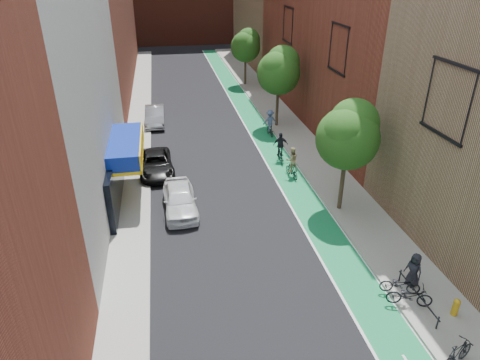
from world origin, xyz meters
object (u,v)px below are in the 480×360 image
parked_car_black (156,164)px  pedestrian (414,270)px  cyclist_lane_mid (281,151)px  parked_car_silver (155,116)px  fire_hydrant (456,306)px  parked_car_white (180,199)px  cyclist_lane_near (292,164)px  cyclist_lane_far (270,124)px

parked_car_black → pedestrian: size_ratio=2.97×
cyclist_lane_mid → pedestrian: size_ratio=1.31×
pedestrian → parked_car_silver: bearing=-177.8°
cyclist_lane_mid → fire_hydrant: (2.85, -15.79, -0.23)m
parked_car_white → fire_hydrant: size_ratio=5.73×
parked_car_black → cyclist_lane_near: cyclist_lane_near is taller
parked_car_black → parked_car_white: bearing=-79.6°
cyclist_lane_mid → pedestrian: bearing=103.3°
parked_car_black → cyclist_lane_near: bearing=-17.5°
parked_car_black → cyclist_lane_far: cyclist_lane_far is taller
parked_car_silver → parked_car_black: bearing=-88.9°
cyclist_lane_far → fire_hydrant: 20.96m
parked_car_silver → cyclist_lane_near: cyclist_lane_near is taller
cyclist_lane_far → pedestrian: (1.62, -18.88, -0.05)m
parked_car_silver → cyclist_lane_far: 10.16m
cyclist_lane_near → cyclist_lane_mid: size_ratio=0.98×
cyclist_lane_mid → cyclist_lane_far: (0.49, 5.04, 0.20)m
parked_car_white → cyclist_lane_mid: cyclist_lane_mid is taller
parked_car_white → parked_car_black: 5.41m
parked_car_black → cyclist_lane_mid: 8.68m
parked_car_silver → cyclist_lane_near: bearing=-52.8°
cyclist_lane_far → parked_car_silver: bearing=-29.2°
parked_car_black → cyclist_lane_mid: size_ratio=2.27×
cyclist_lane_near → pedestrian: 11.49m
cyclist_lane_mid → fire_hydrant: size_ratio=2.68×
cyclist_lane_far → pedestrian: size_ratio=1.32×
cyclist_lane_near → cyclist_lane_far: size_ratio=0.97×
parked_car_black → fire_hydrant: size_ratio=6.08×
parked_car_white → fire_hydrant: parked_car_white is taller
pedestrian → cyclist_lane_far: bearing=162.3°
cyclist_lane_near → cyclist_lane_mid: (-0.06, 2.54, -0.10)m
parked_car_white → cyclist_lane_far: bearing=51.8°
parked_car_silver → pedestrian: pedestrian is taller
parked_car_white → cyclist_lane_mid: size_ratio=2.14×
pedestrian → cyclist_lane_mid: bearing=166.0°
parked_car_black → parked_car_silver: (0.00, 9.77, 0.09)m
parked_car_white → pedestrian: pedestrian is taller
parked_car_silver → pedestrian: (10.78, -23.28, 0.19)m
parked_car_black → cyclist_lane_mid: cyclist_lane_mid is taller
parked_car_silver → cyclist_lane_mid: bearing=-46.3°
cyclist_lane_far → fire_hydrant: (2.37, -20.82, -0.43)m
parked_car_silver → cyclist_lane_far: size_ratio=2.17×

